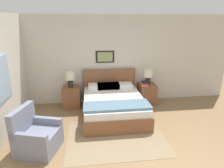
{
  "coord_description": "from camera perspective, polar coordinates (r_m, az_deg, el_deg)",
  "views": [
    {
      "loc": [
        -0.74,
        -2.8,
        2.45
      ],
      "look_at": [
        -0.18,
        1.66,
        0.99
      ],
      "focal_mm": 32.0,
      "sensor_mm": 36.0,
      "label": 1
    }
  ],
  "objects": [
    {
      "name": "ground_plane",
      "position": [
        3.79,
        6.35,
        -22.45
      ],
      "size": [
        16.0,
        16.0,
        0.0
      ],
      "primitive_type": "plane",
      "color": "olive"
    },
    {
      "name": "wall_back",
      "position": [
        6.01,
        0.06,
        6.93
      ],
      "size": [
        7.37,
        0.09,
        2.6
      ],
      "color": "beige",
      "rests_on": "ground_plane"
    },
    {
      "name": "wall_left",
      "position": [
        4.79,
        -28.63,
        1.82
      ],
      "size": [
        0.08,
        5.43,
        2.6
      ],
      "color": "beige",
      "rests_on": "ground_plane"
    },
    {
      "name": "area_rug_main",
      "position": [
        4.5,
        1.2,
        -14.96
      ],
      "size": [
        2.1,
        1.63,
        0.01
      ],
      "color": "#897556",
      "rests_on": "ground_plane"
    },
    {
      "name": "bed",
      "position": [
        5.32,
        0.35,
        -5.9
      ],
      "size": [
        1.58,
        1.97,
        1.04
      ],
      "color": "brown",
      "rests_on": "ground_plane"
    },
    {
      "name": "armchair",
      "position": [
        4.25,
        -20.78,
        -13.9
      ],
      "size": [
        0.89,
        0.9,
        0.88
      ],
      "rotation": [
        0.0,
        0.0,
        -1.86
      ],
      "color": "gray",
      "rests_on": "ground_plane"
    },
    {
      "name": "nightstand_near_window",
      "position": [
        5.94,
        -11.41,
        -3.64
      ],
      "size": [
        0.49,
        0.54,
        0.6
      ],
      "color": "brown",
      "rests_on": "ground_plane"
    },
    {
      "name": "nightstand_by_door",
      "position": [
        6.18,
        9.96,
        -2.7
      ],
      "size": [
        0.49,
        0.54,
        0.6
      ],
      "color": "brown",
      "rests_on": "ground_plane"
    },
    {
      "name": "table_lamp_near_window",
      "position": [
        5.78,
        -11.89,
        1.89
      ],
      "size": [
        0.27,
        0.27,
        0.45
      ],
      "color": "#2D2823",
      "rests_on": "nightstand_near_window"
    },
    {
      "name": "table_lamp_by_door",
      "position": [
        6.03,
        10.34,
        2.64
      ],
      "size": [
        0.27,
        0.27,
        0.45
      ],
      "color": "#2D2823",
      "rests_on": "nightstand_by_door"
    },
    {
      "name": "book_thick_bottom",
      "position": [
        6.0,
        9.26,
        -0.09
      ],
      "size": [
        0.2,
        0.27,
        0.03
      ],
      "rotation": [
        0.0,
        0.0,
        -0.11
      ],
      "color": "silver",
      "rests_on": "nightstand_by_door"
    },
    {
      "name": "book_hardcover_middle",
      "position": [
        5.99,
        9.27,
        0.22
      ],
      "size": [
        0.18,
        0.29,
        0.04
      ],
      "rotation": [
        0.0,
        0.0,
        -0.12
      ],
      "color": "#B7332D",
      "rests_on": "book_thick_bottom"
    },
    {
      "name": "book_novel_upper",
      "position": [
        5.98,
        9.29,
        0.55
      ],
      "size": [
        0.17,
        0.22,
        0.04
      ],
      "rotation": [
        0.0,
        0.0,
        0.11
      ],
      "color": "#232328",
      "rests_on": "book_hardcover_middle"
    }
  ]
}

